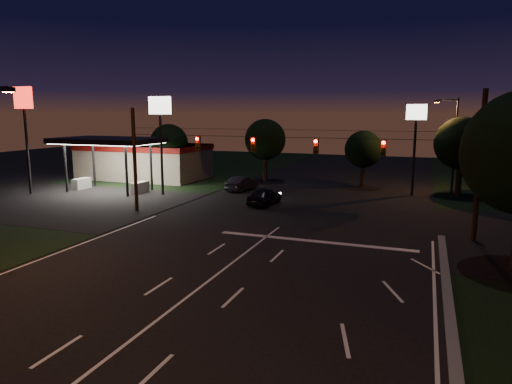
% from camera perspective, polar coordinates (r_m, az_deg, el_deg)
% --- Properties ---
extents(ground, '(140.00, 140.00, 0.00)m').
position_cam_1_polar(ground, '(18.71, -10.63, -14.30)').
color(ground, black).
rests_on(ground, ground).
extents(cross_street_left, '(20.00, 16.00, 0.02)m').
position_cam_1_polar(cross_street_left, '(42.79, -22.69, -1.17)').
color(cross_street_left, black).
rests_on(cross_street_left, ground).
extents(stop_bar, '(12.00, 0.50, 0.01)m').
position_cam_1_polar(stop_bar, '(27.78, 7.25, -6.11)').
color(stop_bar, silver).
rests_on(stop_bar, ground).
extents(utility_pole_right, '(0.30, 0.30, 9.00)m').
position_cam_1_polar(utility_pole_right, '(30.65, 25.51, -5.50)').
color(utility_pole_right, black).
rests_on(utility_pole_right, ground).
extents(utility_pole_left, '(0.28, 0.28, 8.00)m').
position_cam_1_polar(utility_pole_left, '(37.03, -14.64, -2.34)').
color(utility_pole_left, black).
rests_on(utility_pole_left, ground).
extents(signal_span, '(24.00, 0.40, 1.56)m').
position_cam_1_polar(signal_span, '(30.92, 3.51, 5.93)').
color(signal_span, black).
rests_on(signal_span, ground).
extents(gas_station, '(14.20, 16.10, 5.25)m').
position_cam_1_polar(gas_station, '(54.75, -14.01, 4.07)').
color(gas_station, gray).
rests_on(gas_station, ground).
extents(pole_sign_left_near, '(2.20, 0.30, 9.10)m').
position_cam_1_polar(pole_sign_left_near, '(43.18, -11.88, 8.80)').
color(pole_sign_left_near, black).
rests_on(pole_sign_left_near, ground).
extents(pole_sign_left_far, '(2.00, 0.30, 10.00)m').
position_cam_1_polar(pole_sign_left_far, '(47.78, -26.98, 8.79)').
color(pole_sign_left_far, black).
rests_on(pole_sign_left_far, ground).
extents(pole_sign_right, '(1.80, 0.30, 8.40)m').
position_cam_1_polar(pole_sign_right, '(44.58, 19.33, 7.53)').
color(pole_sign_right, black).
rests_on(pole_sign_right, ground).
extents(street_light_right_far, '(2.20, 0.35, 9.00)m').
position_cam_1_polar(street_light_right_far, '(46.66, 23.31, 6.14)').
color(street_light_right_far, black).
rests_on(street_light_right_far, ground).
extents(tree_far_a, '(4.20, 4.20, 6.42)m').
position_cam_1_polar(tree_far_a, '(52.28, -10.73, 5.99)').
color(tree_far_a, black).
rests_on(tree_far_a, ground).
extents(tree_far_b, '(4.60, 4.60, 6.98)m').
position_cam_1_polar(tree_far_b, '(51.63, 1.22, 6.51)').
color(tree_far_b, black).
rests_on(tree_far_b, ground).
extents(tree_far_c, '(3.80, 3.80, 5.86)m').
position_cam_1_polar(tree_far_c, '(48.16, 13.31, 5.16)').
color(tree_far_c, black).
rests_on(tree_far_c, ground).
extents(tree_far_d, '(4.80, 4.80, 7.30)m').
position_cam_1_polar(tree_far_d, '(45.86, 24.31, 5.50)').
color(tree_far_d, black).
rests_on(tree_far_d, ground).
extents(car_oncoming_a, '(2.05, 4.39, 1.45)m').
position_cam_1_polar(car_oncoming_a, '(38.24, 1.05, -0.53)').
color(car_oncoming_a, black).
rests_on(car_oncoming_a, ground).
extents(car_oncoming_b, '(2.04, 4.45, 1.41)m').
position_cam_1_polar(car_oncoming_b, '(45.35, -1.74, 1.08)').
color(car_oncoming_b, black).
rests_on(car_oncoming_b, ground).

